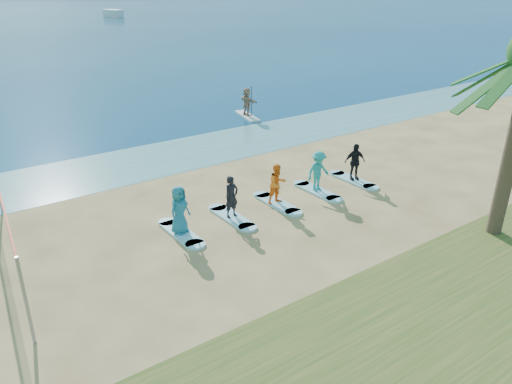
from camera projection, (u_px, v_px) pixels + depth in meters
ground at (298, 235)px, 17.84m from camera, size 600.00×600.00×0.00m
shallow_water at (166, 157)px, 25.67m from camera, size 600.00×600.00×0.00m
volleyball_net at (3, 209)px, 15.41m from camera, size 1.01×9.04×2.50m
paddleboard at (247, 116)px, 33.14m from camera, size 1.39×3.08×0.12m
paddleboarder at (247, 102)px, 32.76m from camera, size 0.54×1.68×1.81m
boat_offshore_b at (114, 17)px, 119.08m from camera, size 3.48×5.67×1.75m
surfboard_0 at (181, 233)px, 17.91m from camera, size 0.70×2.20×0.09m
student_0 at (179, 210)px, 17.54m from camera, size 1.00×0.83×1.76m
surfboard_1 at (232, 217)px, 19.08m from camera, size 0.70×2.20×0.09m
student_1 at (232, 197)px, 18.75m from camera, size 0.63×0.45×1.63m
surfboard_2 at (277, 203)px, 20.26m from camera, size 0.70×2.20×0.09m
student_2 at (277, 184)px, 19.92m from camera, size 0.80×0.63×1.64m
surfboard_3 at (317, 191)px, 21.44m from camera, size 0.70×2.20×0.09m
student_3 at (318, 171)px, 21.08m from camera, size 1.13×0.65×1.75m
surfboard_4 at (353, 180)px, 22.62m from camera, size 0.70×2.20×0.09m
student_4 at (355, 162)px, 22.28m from camera, size 1.06×0.73×1.67m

